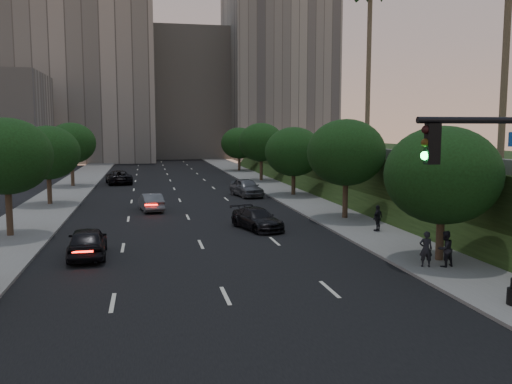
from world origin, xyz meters
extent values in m
plane|color=black|center=(0.00, 0.00, 0.00)|extent=(160.00, 160.00, 0.00)
cube|color=black|center=(0.00, 30.00, 0.01)|extent=(16.00, 140.00, 0.02)
cube|color=slate|center=(10.25, 30.00, 0.07)|extent=(4.50, 140.00, 0.15)
cube|color=slate|center=(-10.25, 30.00, 0.07)|extent=(4.50, 140.00, 0.15)
cube|color=black|center=(22.00, 28.00, 2.00)|extent=(18.00, 90.00, 4.00)
cube|color=slate|center=(13.50, 28.00, 4.35)|extent=(0.35, 90.00, 0.70)
cube|color=gray|center=(-14.00, 92.00, 16.00)|extent=(26.00, 20.00, 32.00)
cube|color=#A6A398|center=(6.00, 102.00, 13.00)|extent=(22.00, 18.00, 26.00)
cube|color=gray|center=(24.00, 96.00, 18.00)|extent=(20.00, 22.00, 36.00)
cylinder|color=#38281C|center=(10.30, 8.00, 1.43)|extent=(0.36, 0.36, 2.86)
ellipsoid|color=black|center=(10.30, 8.00, 4.03)|extent=(5.20, 5.20, 4.42)
cylinder|color=#38281C|center=(10.30, 20.00, 1.61)|extent=(0.36, 0.36, 3.21)
ellipsoid|color=black|center=(10.30, 20.00, 4.53)|extent=(5.20, 5.20, 4.42)
cylinder|color=#38281C|center=(10.30, 33.00, 1.43)|extent=(0.36, 0.36, 2.86)
ellipsoid|color=black|center=(10.30, 33.00, 4.03)|extent=(5.20, 5.20, 4.42)
cylinder|color=#38281C|center=(10.30, 47.00, 1.61)|extent=(0.36, 0.36, 3.21)
ellipsoid|color=black|center=(10.30, 47.00, 4.53)|extent=(5.20, 5.20, 4.42)
cylinder|color=#38281C|center=(10.30, 62.00, 1.43)|extent=(0.36, 0.36, 2.86)
ellipsoid|color=black|center=(10.30, 62.00, 4.03)|extent=(5.20, 5.20, 4.42)
cylinder|color=#38281C|center=(-10.30, 18.00, 1.63)|extent=(0.36, 0.36, 3.26)
ellipsoid|color=black|center=(-10.30, 18.00, 4.59)|extent=(5.00, 5.00, 4.25)
cylinder|color=#38281C|center=(-10.30, 31.00, 1.50)|extent=(0.36, 0.36, 2.99)
ellipsoid|color=black|center=(-10.30, 31.00, 4.22)|extent=(5.00, 5.00, 4.25)
cylinder|color=#38281C|center=(-10.30, 45.00, 1.63)|extent=(0.36, 0.36, 3.26)
ellipsoid|color=black|center=(-10.30, 45.00, 4.59)|extent=(5.00, 5.00, 4.25)
cylinder|color=#4C4233|center=(17.50, 14.00, 10.00)|extent=(0.40, 0.40, 12.00)
cylinder|color=#4C4233|center=(16.00, 30.00, 11.25)|extent=(0.40, 0.40, 14.50)
cube|color=black|center=(3.80, -2.50, 5.75)|extent=(0.32, 0.22, 0.95)
sphere|color=black|center=(3.62, -2.50, 6.08)|extent=(0.20, 0.20, 0.20)
sphere|color=#3F2B0A|center=(3.62, -2.50, 5.78)|extent=(0.20, 0.20, 0.20)
sphere|color=#19F24C|center=(3.62, -2.50, 5.48)|extent=(0.20, 0.20, 0.20)
imported|color=black|center=(-5.56, 12.29, 0.74)|extent=(1.95, 4.45, 1.49)
imported|color=#56585D|center=(-2.45, 26.55, 0.67)|extent=(1.98, 4.20, 1.33)
imported|color=black|center=(-5.75, 47.34, 0.76)|extent=(3.29, 5.78, 1.52)
imported|color=black|center=(3.78, 17.70, 0.65)|extent=(3.02, 4.80, 1.30)
imported|color=#515358|center=(6.07, 33.57, 0.82)|extent=(2.76, 5.07, 1.64)
imported|color=black|center=(9.04, 6.95, 0.93)|extent=(0.64, 0.49, 1.56)
imported|color=black|center=(9.86, 6.80, 0.94)|extent=(0.90, 0.78, 1.57)
imported|color=black|center=(10.44, 15.05, 0.91)|extent=(0.95, 0.81, 1.53)
camera|label=1|loc=(-2.73, -14.05, 6.11)|focal=38.00mm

